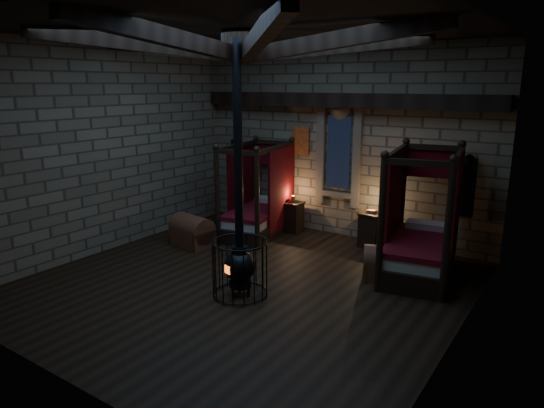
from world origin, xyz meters
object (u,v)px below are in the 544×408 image
Objects in this scene: bed_right at (420,244)px; stove at (240,261)px; trunk_right at (388,264)px; trunk_left at (192,232)px; bed_left at (258,212)px.

bed_right is 0.57× the size of stove.
stove is (-1.76, -2.01, 0.31)m from trunk_right.
bed_right is 2.30× the size of trunk_left.
bed_left is at bearing 137.16° from stove.
trunk_left is at bearing -124.80° from bed_left.
trunk_right is (4.17, 0.57, -0.02)m from trunk_left.
bed_right is 3.37m from stove.
stove is at bearing -69.29° from bed_left.
bed_left is 0.92× the size of bed_right.
trunk_right is (3.49, -0.91, -0.24)m from bed_left.
bed_right is at bearing 67.30° from stove.
stove reaches higher than bed_right.
bed_right is 0.76m from trunk_right.
bed_left is at bearing 143.27° from trunk_right.
bed_left reaches higher than trunk_left.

